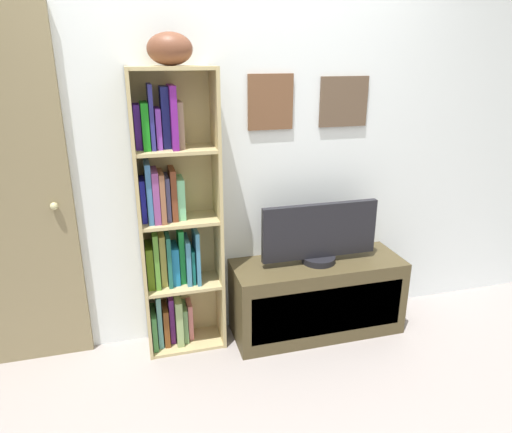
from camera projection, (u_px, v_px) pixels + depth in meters
The scene contains 5 objects.
back_wall at pixel (231, 158), 2.89m from camera, with size 4.80×0.08×2.37m.
bookshelf at pixel (172, 224), 2.79m from camera, with size 0.48×0.26×1.74m.
football at pixel (170, 49), 2.44m from camera, with size 0.25×0.17×0.17m, color brown.
tv_stand at pixel (317, 297), 3.11m from camera, with size 1.13×0.41×0.51m.
television at pixel (320, 234), 2.96m from camera, with size 0.77×0.22×0.40m.
Camera 1 is at (-0.60, -1.66, 1.81)m, focal length 32.47 mm.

